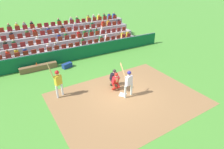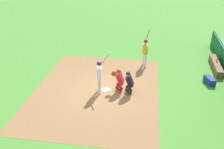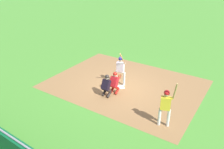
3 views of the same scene
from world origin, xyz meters
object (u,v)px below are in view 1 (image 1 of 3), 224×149
object	(u,v)px
catcher_crouching	(116,81)
home_plate_marker	(123,95)
batter_at_plate	(129,81)
dugout_bench	(39,68)
on_deck_batter	(58,81)
home_plate_umpire	(114,77)
equipment_duffel_bag	(67,65)
water_bottle_on_bench	(36,64)

from	to	relation	value
catcher_crouching	home_plate_marker	bearing A→B (deg)	97.05
batter_at_plate	dugout_bench	size ratio (longest dim) A/B	0.76
on_deck_batter	home_plate_umpire	bearing A→B (deg)	170.81
home_plate_marker	equipment_duffel_bag	bearing A→B (deg)	-72.46
catcher_crouching	dugout_bench	size ratio (longest dim) A/B	0.45
water_bottle_on_bench	equipment_duffel_bag	bearing A→B (deg)	161.65
home_plate_umpire	catcher_crouching	bearing A→B (deg)	72.72
batter_at_plate	home_plate_umpire	xyz separation A→B (m)	(0.12, -1.56, -0.41)
catcher_crouching	home_plate_umpire	xyz separation A→B (m)	(-0.17, -0.55, -0.02)
home_plate_umpire	on_deck_batter	distance (m)	3.69
equipment_duffel_bag	catcher_crouching	bearing A→B (deg)	89.73
home_plate_marker	equipment_duffel_bag	xyz separation A→B (m)	(1.80, -5.70, 0.18)
catcher_crouching	water_bottle_on_bench	xyz separation A→B (m)	(3.94, -5.71, -0.18)
dugout_bench	water_bottle_on_bench	distance (m)	0.35
home_plate_marker	home_plate_umpire	size ratio (longest dim) A/B	0.34
catcher_crouching	on_deck_batter	size ratio (longest dim) A/B	0.55
home_plate_marker	dugout_bench	size ratio (longest dim) A/B	0.15
on_deck_batter	dugout_bench	bearing A→B (deg)	-85.00
water_bottle_on_bench	equipment_duffel_bag	size ratio (longest dim) A/B	0.26
water_bottle_on_bench	on_deck_batter	distance (m)	4.64
catcher_crouching	equipment_duffel_bag	distance (m)	5.28
batter_at_plate	water_bottle_on_bench	bearing A→B (deg)	-57.75
home_plate_umpire	water_bottle_on_bench	world-z (taller)	home_plate_umpire
batter_at_plate	equipment_duffel_bag	size ratio (longest dim) A/B	2.67
equipment_duffel_bag	water_bottle_on_bench	bearing A→B (deg)	-37.60
home_plate_umpire	home_plate_marker	bearing A→B (deg)	86.31
home_plate_umpire	equipment_duffel_bag	distance (m)	4.83
home_plate_umpire	on_deck_batter	size ratio (longest dim) A/B	0.55
batter_at_plate	dugout_bench	bearing A→B (deg)	-58.26
home_plate_marker	batter_at_plate	size ratio (longest dim) A/B	0.20
dugout_bench	on_deck_batter	bearing A→B (deg)	95.00
water_bottle_on_bench	home_plate_marker	bearing A→B (deg)	122.08
batter_at_plate	equipment_duffel_bag	world-z (taller)	batter_at_plate
dugout_bench	water_bottle_on_bench	world-z (taller)	water_bottle_on_bench
water_bottle_on_bench	equipment_duffel_bag	xyz separation A→B (m)	(-2.23, 0.74, -0.35)
home_plate_umpire	water_bottle_on_bench	bearing A→B (deg)	-51.42
equipment_duffel_bag	home_plate_umpire	bearing A→B (deg)	93.82
catcher_crouching	equipment_duffel_bag	size ratio (longest dim) A/B	1.57
water_bottle_on_bench	equipment_duffel_bag	world-z (taller)	water_bottle_on_bench
on_deck_batter	equipment_duffel_bag	bearing A→B (deg)	-114.27
on_deck_batter	home_plate_marker	bearing A→B (deg)	152.20
on_deck_batter	water_bottle_on_bench	bearing A→B (deg)	-83.71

